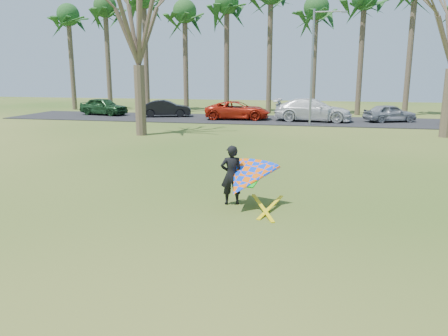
% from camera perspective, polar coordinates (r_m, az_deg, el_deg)
% --- Properties ---
extents(ground, '(100.00, 100.00, 0.00)m').
position_cam_1_polar(ground, '(11.00, -2.22, -7.82)').
color(ground, '#1B4910').
rests_on(ground, ground).
extents(parking_strip, '(46.00, 7.00, 0.06)m').
position_cam_1_polar(parking_strip, '(35.28, 7.95, 6.20)').
color(parking_strip, black).
rests_on(parking_strip, ground).
extents(palm_0, '(4.84, 4.84, 10.84)m').
position_cam_1_polar(palm_0, '(48.09, -19.68, 18.17)').
color(palm_0, brown).
rests_on(palm_0, ground).
extents(palm_1, '(4.84, 4.84, 11.54)m').
position_cam_1_polar(palm_1, '(46.26, -15.27, 19.55)').
color(palm_1, '#4A3E2C').
rests_on(palm_1, ground).
extents(palm_3, '(4.84, 4.84, 10.84)m').
position_cam_1_polar(palm_3, '(43.21, -5.16, 19.54)').
color(palm_3, '#493A2B').
rests_on(palm_3, ground).
extents(palm_4, '(4.84, 4.84, 11.54)m').
position_cam_1_polar(palm_4, '(42.31, 0.36, 20.67)').
color(palm_4, '#47382B').
rests_on(palm_4, ground).
extents(palm_6, '(4.84, 4.84, 10.84)m').
position_cam_1_polar(palm_6, '(41.34, 11.97, 19.66)').
color(palm_6, brown).
rests_on(palm_6, ground).
extents(bare_tree_left, '(6.60, 6.60, 9.70)m').
position_cam_1_polar(bare_tree_left, '(27.31, -11.33, 18.77)').
color(bare_tree_left, '#453629').
rests_on(bare_tree_left, ground).
extents(streetlight, '(2.28, 0.18, 8.00)m').
position_cam_1_polar(streetlight, '(32.00, 11.73, 13.39)').
color(streetlight, gray).
rests_on(streetlight, ground).
extents(car_0, '(4.68, 2.70, 1.50)m').
position_cam_1_polar(car_0, '(40.41, -15.45, 7.77)').
color(car_0, '#193F1D').
rests_on(car_0, parking_strip).
extents(car_1, '(4.47, 2.69, 1.39)m').
position_cam_1_polar(car_1, '(37.75, -7.60, 7.72)').
color(car_1, black).
rests_on(car_1, parking_strip).
extents(car_2, '(5.36, 2.80, 1.44)m').
position_cam_1_polar(car_2, '(35.37, 1.78, 7.55)').
color(car_2, '#B6210E').
rests_on(car_2, parking_strip).
extents(car_3, '(6.06, 2.80, 1.71)m').
position_cam_1_polar(car_3, '(34.70, 11.53, 7.44)').
color(car_3, white).
rests_on(car_3, parking_strip).
extents(car_4, '(4.23, 2.99, 1.34)m').
position_cam_1_polar(car_4, '(35.81, 20.85, 6.72)').
color(car_4, gray).
rests_on(car_4, parking_strip).
extents(kite_flyer, '(2.13, 2.39, 2.02)m').
position_cam_1_polar(kite_flyer, '(12.40, 2.59, -1.36)').
color(kite_flyer, black).
rests_on(kite_flyer, ground).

